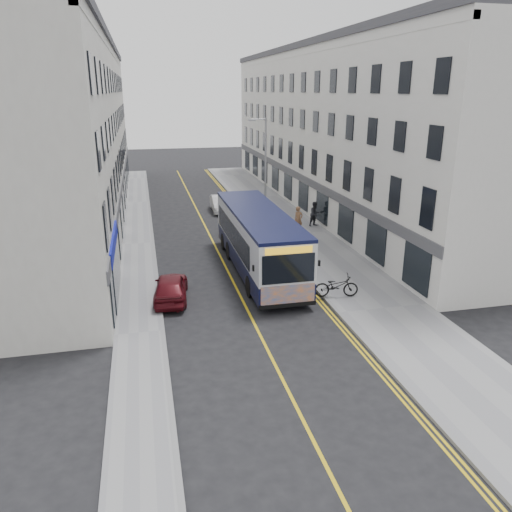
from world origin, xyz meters
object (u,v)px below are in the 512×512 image
streetlamp (264,170)px  pedestrian_far (315,214)px  bicycle (336,286)px  city_bus (258,239)px  pedestrian_near (298,220)px  car_maroon (171,287)px  car_white (220,204)px

streetlamp → pedestrian_far: streetlamp is taller
pedestrian_far → bicycle: bearing=-124.9°
city_bus → pedestrian_near: 8.16m
bicycle → car_maroon: 8.12m
pedestrian_near → bicycle: bearing=-113.0°
bicycle → pedestrian_near: pedestrian_near is taller
car_white → pedestrian_far: bearing=-46.2°
streetlamp → pedestrian_far: bearing=-5.6°
pedestrian_near → car_white: 9.33m
bicycle → car_white: car_white is taller
streetlamp → bicycle: 13.94m
pedestrian_far → car_maroon: size_ratio=0.47×
city_bus → car_maroon: (-5.11, -3.11, -1.24)m
streetlamp → city_bus: 9.30m
streetlamp → bicycle: streetlamp is taller
pedestrian_far → streetlamp: bearing=154.3°
streetlamp → car_white: (-2.27, 6.38, -3.72)m
car_white → car_maroon: (-5.30, -18.12, 0.01)m
car_white → car_maroon: car_maroon is taller
pedestrian_far → car_maroon: 16.09m
streetlamp → pedestrian_near: (2.05, -1.88, -3.31)m
streetlamp → car_maroon: size_ratio=2.04×
bicycle → car_white: size_ratio=0.54×
streetlamp → bicycle: bearing=-88.4°
pedestrian_near → pedestrian_far: (1.77, 1.50, -0.03)m
car_maroon → streetlamp: bearing=-116.2°
streetlamp → car_white: bearing=109.6°
pedestrian_near → pedestrian_far: pedestrian_near is taller
city_bus → pedestrian_far: 10.40m
streetlamp → bicycle: (0.38, -13.43, -3.70)m
city_bus → car_white: city_bus is taller
pedestrian_near → car_maroon: size_ratio=0.49×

